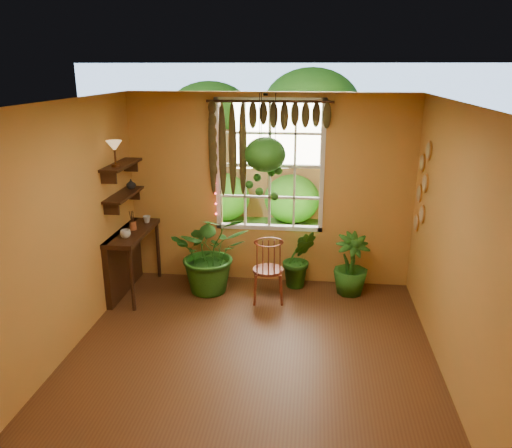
{
  "coord_description": "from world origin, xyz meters",
  "views": [
    {
      "loc": [
        0.62,
        -4.56,
        3.03
      ],
      "look_at": [
        -0.06,
        1.15,
        1.2
      ],
      "focal_mm": 35.0,
      "sensor_mm": 36.0,
      "label": 1
    }
  ],
  "objects": [
    {
      "name": "floor",
      "position": [
        0.0,
        0.0,
        0.0
      ],
      "size": [
        4.5,
        4.5,
        0.0
      ],
      "primitive_type": "plane",
      "color": "#543018",
      "rests_on": "ground"
    },
    {
      "name": "ceiling",
      "position": [
        0.0,
        0.0,
        2.7
      ],
      "size": [
        4.5,
        4.5,
        0.0
      ],
      "primitive_type": "plane",
      "rotation": [
        3.14,
        0.0,
        0.0
      ],
      "color": "silver",
      "rests_on": "wall_back"
    },
    {
      "name": "wall_back",
      "position": [
        0.0,
        2.25,
        1.35
      ],
      "size": [
        4.0,
        0.0,
        4.0
      ],
      "primitive_type": "plane",
      "rotation": [
        1.57,
        0.0,
        0.0
      ],
      "color": "#B9883F",
      "rests_on": "floor"
    },
    {
      "name": "wall_left",
      "position": [
        -2.0,
        0.0,
        1.35
      ],
      "size": [
        0.0,
        4.5,
        4.5
      ],
      "primitive_type": "plane",
      "rotation": [
        1.57,
        0.0,
        1.57
      ],
      "color": "#B9883F",
      "rests_on": "floor"
    },
    {
      "name": "wall_right",
      "position": [
        2.0,
        0.0,
        1.35
      ],
      "size": [
        0.0,
        4.5,
        4.5
      ],
      "primitive_type": "plane",
      "rotation": [
        1.57,
        0.0,
        -1.57
      ],
      "color": "#B9883F",
      "rests_on": "floor"
    },
    {
      "name": "window",
      "position": [
        0.0,
        2.28,
        1.7
      ],
      "size": [
        1.52,
        0.1,
        1.86
      ],
      "color": "silver",
      "rests_on": "wall_back"
    },
    {
      "name": "valance_vine",
      "position": [
        -0.08,
        2.16,
        2.28
      ],
      "size": [
        1.7,
        0.12,
        1.1
      ],
      "color": "#331E0E",
      "rests_on": "window"
    },
    {
      "name": "string_lights",
      "position": [
        -0.76,
        2.19,
        1.75
      ],
      "size": [
        0.03,
        0.03,
        1.54
      ],
      "primitive_type": null,
      "color": "#FF2633",
      "rests_on": "window"
    },
    {
      "name": "wall_plates",
      "position": [
        1.98,
        1.79,
        1.55
      ],
      "size": [
        0.04,
        0.32,
        1.1
      ],
      "primitive_type": null,
      "color": "#F5ECC8",
      "rests_on": "wall_right"
    },
    {
      "name": "counter_ledge",
      "position": [
        -1.91,
        1.6,
        0.55
      ],
      "size": [
        0.4,
        1.2,
        0.9
      ],
      "color": "#331E0E",
      "rests_on": "floor"
    },
    {
      "name": "shelf_lower",
      "position": [
        -1.88,
        1.6,
        1.4
      ],
      "size": [
        0.25,
        0.9,
        0.04
      ],
      "primitive_type": "cube",
      "color": "#331E0E",
      "rests_on": "wall_left"
    },
    {
      "name": "shelf_upper",
      "position": [
        -1.88,
        1.6,
        1.8
      ],
      "size": [
        0.25,
        0.9,
        0.04
      ],
      "primitive_type": "cube",
      "color": "#331E0E",
      "rests_on": "wall_left"
    },
    {
      "name": "backyard",
      "position": [
        0.24,
        6.87,
        1.28
      ],
      "size": [
        14.0,
        10.0,
        12.0
      ],
      "color": "#1F611B",
      "rests_on": "ground"
    },
    {
      "name": "windsor_chair",
      "position": [
        0.06,
        1.54,
        0.32
      ],
      "size": [
        0.46,
        0.48,
        1.1
      ],
      "rotation": [
        0.0,
        0.0,
        0.12
      ],
      "color": "brown",
      "rests_on": "floor"
    },
    {
      "name": "potted_plant_left",
      "position": [
        -0.75,
        1.75,
        0.58
      ],
      "size": [
        1.2,
        1.09,
        1.16
      ],
      "primitive_type": "imported",
      "rotation": [
        0.0,
        0.0,
        0.2
      ],
      "color": "#194A13",
      "rests_on": "floor"
    },
    {
      "name": "potted_plant_mid",
      "position": [
        0.45,
        2.05,
        0.43
      ],
      "size": [
        0.54,
        0.47,
        0.85
      ],
      "primitive_type": "imported",
      "rotation": [
        0.0,
        0.0,
        0.21
      ],
      "color": "#194A13",
      "rests_on": "floor"
    },
    {
      "name": "potted_plant_right",
      "position": [
        1.17,
        1.9,
        0.43
      ],
      "size": [
        0.61,
        0.61,
        0.86
      ],
      "primitive_type": "imported",
      "rotation": [
        0.0,
        0.0,
        0.34
      ],
      "color": "#194A13",
      "rests_on": "floor"
    },
    {
      "name": "hanging_basket",
      "position": [
        -0.04,
        2.0,
        1.86
      ],
      "size": [
        0.55,
        0.55,
        1.4
      ],
      "color": "black",
      "rests_on": "ceiling"
    },
    {
      "name": "cup_a",
      "position": [
        -1.78,
        1.31,
        0.95
      ],
      "size": [
        0.16,
        0.16,
        0.11
      ],
      "primitive_type": "imported",
      "rotation": [
        0.0,
        0.0,
        -0.21
      ],
      "color": "silver",
      "rests_on": "counter_ledge"
    },
    {
      "name": "cup_b",
      "position": [
        -1.72,
        1.98,
        0.95
      ],
      "size": [
        0.14,
        0.14,
        0.1
      ],
      "primitive_type": "imported",
      "rotation": [
        0.0,
        0.0,
        0.4
      ],
      "color": "beige",
      "rests_on": "counter_ledge"
    },
    {
      "name": "brush_jar",
      "position": [
        -1.8,
        1.64,
        1.03
      ],
      "size": [
        0.09,
        0.09,
        0.33
      ],
      "color": "#994F2C",
      "rests_on": "counter_ledge"
    },
    {
      "name": "shelf_vase",
      "position": [
        -1.87,
        1.87,
        1.48
      ],
      "size": [
        0.14,
        0.14,
        0.13
      ],
      "primitive_type": "imported",
      "rotation": [
        0.0,
        0.0,
        -0.11
      ],
      "color": "#B2AD99",
      "rests_on": "shelf_lower"
    },
    {
      "name": "tiffany_lamp",
      "position": [
        -1.86,
        1.38,
        2.06
      ],
      "size": [
        0.2,
        0.2,
        0.33
      ],
      "color": "#573018",
      "rests_on": "shelf_upper"
    }
  ]
}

